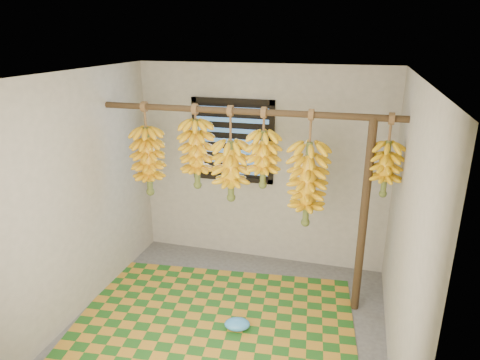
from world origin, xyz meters
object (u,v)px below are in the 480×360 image
(woven_mat, at_px, (211,330))
(banana_bunch_c, at_px, (231,171))
(banana_bunch_e, at_px, (307,184))
(support_post, at_px, (363,220))
(banana_bunch_a, at_px, (148,161))
(plastic_bag, at_px, (237,324))
(banana_bunch_d, at_px, (263,159))
(banana_bunch_b, at_px, (197,154))
(banana_bunch_f, at_px, (386,169))

(woven_mat, relative_size, banana_bunch_c, 2.79)
(banana_bunch_e, bearing_deg, support_post, -0.00)
(support_post, xyz_separation_m, banana_bunch_a, (-2.26, 0.00, 0.42))
(support_post, bearing_deg, plastic_bag, -148.47)
(banana_bunch_c, bearing_deg, plastic_bag, -69.13)
(support_post, height_order, woven_mat, support_post)
(banana_bunch_c, xyz_separation_m, banana_bunch_e, (0.78, 0.00, -0.07))
(support_post, relative_size, banana_bunch_d, 2.49)
(support_post, distance_m, banana_bunch_a, 2.30)
(banana_bunch_a, distance_m, banana_bunch_d, 1.26)
(plastic_bag, bearing_deg, banana_bunch_e, 51.60)
(banana_bunch_b, height_order, banana_bunch_f, same)
(woven_mat, distance_m, banana_bunch_c, 1.57)
(support_post, height_order, plastic_bag, support_post)
(plastic_bag, bearing_deg, support_post, 31.53)
(banana_bunch_a, xyz_separation_m, banana_bunch_c, (0.92, -0.00, -0.03))
(banana_bunch_a, relative_size, banana_bunch_e, 0.86)
(banana_bunch_d, bearing_deg, banana_bunch_f, 0.00)
(woven_mat, bearing_deg, support_post, 29.57)
(woven_mat, relative_size, banana_bunch_e, 2.34)
(woven_mat, xyz_separation_m, banana_bunch_b, (-0.39, 0.75, 1.53))
(banana_bunch_a, height_order, banana_bunch_c, same)
(support_post, xyz_separation_m, woven_mat, (-1.32, -0.75, -0.99))
(banana_bunch_c, xyz_separation_m, banana_bunch_d, (0.33, 0.00, 0.15))
(support_post, distance_m, banana_bunch_e, 0.64)
(banana_bunch_c, relative_size, banana_bunch_d, 1.21)
(banana_bunch_a, bearing_deg, banana_bunch_f, 0.00)
(plastic_bag, xyz_separation_m, banana_bunch_b, (-0.62, 0.67, 1.48))
(banana_bunch_a, bearing_deg, banana_bunch_e, 0.00)
(banana_bunch_a, bearing_deg, support_post, 0.00)
(plastic_bag, xyz_separation_m, banana_bunch_a, (-1.18, 0.67, 1.36))
(woven_mat, height_order, banana_bunch_b, banana_bunch_b)
(plastic_bag, distance_m, banana_bunch_b, 1.74)
(support_post, bearing_deg, woven_mat, -150.43)
(banana_bunch_b, distance_m, banana_bunch_d, 0.70)
(plastic_bag, xyz_separation_m, banana_bunch_c, (-0.25, 0.67, 1.33))
(banana_bunch_b, relative_size, banana_bunch_f, 1.12)
(banana_bunch_c, distance_m, banana_bunch_e, 0.78)
(support_post, bearing_deg, banana_bunch_b, -180.00)
(support_post, distance_m, banana_bunch_f, 0.56)
(banana_bunch_e, height_order, banana_bunch_f, same)
(support_post, xyz_separation_m, banana_bunch_b, (-1.71, -0.00, 0.54))
(plastic_bag, relative_size, banana_bunch_b, 0.29)
(support_post, distance_m, banana_bunch_d, 1.14)
(banana_bunch_d, bearing_deg, plastic_bag, -96.86)
(banana_bunch_a, bearing_deg, banana_bunch_b, -0.00)
(plastic_bag, distance_m, banana_bunch_d, 1.62)
(banana_bunch_b, xyz_separation_m, banana_bunch_e, (1.15, 0.00, -0.22))
(banana_bunch_a, height_order, banana_bunch_e, same)
(banana_bunch_b, bearing_deg, banana_bunch_e, 0.00)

